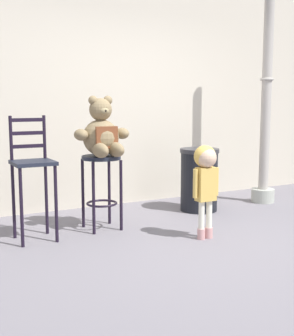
{
  "coord_description": "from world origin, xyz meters",
  "views": [
    {
      "loc": [
        -2.54,
        -3.34,
        1.34
      ],
      "look_at": [
        -0.32,
        0.8,
        0.67
      ],
      "focal_mm": 49.44,
      "sensor_mm": 36.0,
      "label": 1
    }
  ],
  "objects_px": {
    "bar_stool_with_teddy": "(101,176)",
    "lamppost": "(266,119)",
    "teddy_bear": "(102,134)",
    "child_walking": "(206,171)",
    "bar_chair_empty": "(33,170)",
    "trash_bin": "(199,179)"
  },
  "relations": [
    {
      "from": "child_walking",
      "to": "bar_chair_empty",
      "type": "relative_size",
      "value": 0.76
    },
    {
      "from": "bar_stool_with_teddy",
      "to": "trash_bin",
      "type": "bearing_deg",
      "value": 8.59
    },
    {
      "from": "child_walking",
      "to": "lamppost",
      "type": "bearing_deg",
      "value": -65.18
    },
    {
      "from": "teddy_bear",
      "to": "lamppost",
      "type": "relative_size",
      "value": 0.22
    },
    {
      "from": "teddy_bear",
      "to": "child_walking",
      "type": "bearing_deg",
      "value": -46.01
    },
    {
      "from": "trash_bin",
      "to": "lamppost",
      "type": "bearing_deg",
      "value": -0.56
    },
    {
      "from": "child_walking",
      "to": "trash_bin",
      "type": "height_order",
      "value": "child_walking"
    },
    {
      "from": "bar_stool_with_teddy",
      "to": "lamppost",
      "type": "relative_size",
      "value": 0.28
    },
    {
      "from": "bar_stool_with_teddy",
      "to": "trash_bin",
      "type": "height_order",
      "value": "bar_stool_with_teddy"
    },
    {
      "from": "bar_stool_with_teddy",
      "to": "teddy_bear",
      "type": "height_order",
      "value": "teddy_bear"
    },
    {
      "from": "lamppost",
      "to": "trash_bin",
      "type": "bearing_deg",
      "value": 179.44
    },
    {
      "from": "lamppost",
      "to": "bar_chair_empty",
      "type": "relative_size",
      "value": 2.33
    },
    {
      "from": "bar_chair_empty",
      "to": "child_walking",
      "type": "bearing_deg",
      "value": -27.27
    },
    {
      "from": "teddy_bear",
      "to": "lamppost",
      "type": "height_order",
      "value": "lamppost"
    },
    {
      "from": "trash_bin",
      "to": "bar_chair_empty",
      "type": "height_order",
      "value": "bar_chair_empty"
    },
    {
      "from": "bar_stool_with_teddy",
      "to": "bar_chair_empty",
      "type": "xyz_separation_m",
      "value": [
        -0.73,
        -0.04,
        0.12
      ]
    },
    {
      "from": "child_walking",
      "to": "bar_stool_with_teddy",
      "type": "bearing_deg",
      "value": 36.56
    },
    {
      "from": "bar_stool_with_teddy",
      "to": "lamppost",
      "type": "height_order",
      "value": "lamppost"
    },
    {
      "from": "child_walking",
      "to": "bar_chair_empty",
      "type": "distance_m",
      "value": 1.67
    },
    {
      "from": "child_walking",
      "to": "trash_bin",
      "type": "distance_m",
      "value": 1.23
    },
    {
      "from": "bar_stool_with_teddy",
      "to": "teddy_bear",
      "type": "distance_m",
      "value": 0.45
    },
    {
      "from": "trash_bin",
      "to": "lamppost",
      "type": "relative_size",
      "value": 0.27
    }
  ]
}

